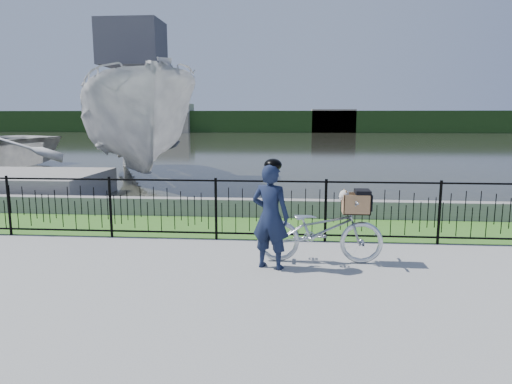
{
  "coord_description": "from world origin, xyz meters",
  "views": [
    {
      "loc": [
        0.39,
        -6.53,
        2.26
      ],
      "look_at": [
        -0.21,
        1.0,
        1.0
      ],
      "focal_mm": 32.0,
      "sensor_mm": 36.0,
      "label": 1
    }
  ],
  "objects": [
    {
      "name": "ground",
      "position": [
        0.0,
        0.0,
        0.0
      ],
      "size": [
        120.0,
        120.0,
        0.0
      ],
      "primitive_type": "plane",
      "color": "gray",
      "rests_on": "ground"
    },
    {
      "name": "grass_strip",
      "position": [
        0.0,
        2.6,
        0.0
      ],
      "size": [
        60.0,
        2.0,
        0.01
      ],
      "primitive_type": "cube",
      "color": "#3B7223",
      "rests_on": "ground"
    },
    {
      "name": "water",
      "position": [
        0.0,
        33.0,
        0.0
      ],
      "size": [
        120.0,
        120.0,
        0.0
      ],
      "primitive_type": "plane",
      "color": "#26271D",
      "rests_on": "ground"
    },
    {
      "name": "quay_wall",
      "position": [
        0.0,
        3.6,
        0.2
      ],
      "size": [
        60.0,
        0.3,
        0.4
      ],
      "primitive_type": "cube",
      "color": "gray",
      "rests_on": "ground"
    },
    {
      "name": "fence",
      "position": [
        0.0,
        1.6,
        0.58
      ],
      "size": [
        14.0,
        0.06,
        1.15
      ],
      "primitive_type": null,
      "color": "black",
      "rests_on": "ground"
    },
    {
      "name": "far_treeline",
      "position": [
        0.0,
        60.0,
        1.5
      ],
      "size": [
        120.0,
        6.0,
        3.0
      ],
      "primitive_type": "cube",
      "color": "#234219",
      "rests_on": "ground"
    },
    {
      "name": "far_building_left",
      "position": [
        -18.0,
        58.0,
        2.0
      ],
      "size": [
        8.0,
        4.0,
        4.0
      ],
      "primitive_type": "cube",
      "color": "#A89A87",
      "rests_on": "ground"
    },
    {
      "name": "far_building_right",
      "position": [
        6.0,
        58.5,
        1.6
      ],
      "size": [
        6.0,
        3.0,
        3.2
      ],
      "primitive_type": "cube",
      "color": "#A89A87",
      "rests_on": "ground"
    },
    {
      "name": "bicycle_rig",
      "position": [
        0.84,
        0.41,
        0.52
      ],
      "size": [
        1.94,
        0.68,
        1.17
      ],
      "color": "silver",
      "rests_on": "ground"
    },
    {
      "name": "cyclist",
      "position": [
        0.08,
        0.07,
        0.82
      ],
      "size": [
        0.67,
        0.54,
        1.65
      ],
      "color": "#131B35",
      "rests_on": "ground"
    },
    {
      "name": "boat_near",
      "position": [
        -5.46,
        10.2,
        2.04
      ],
      "size": [
        7.81,
        10.61,
        5.66
      ],
      "color": "#BABABA",
      "rests_on": "water"
    }
  ]
}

